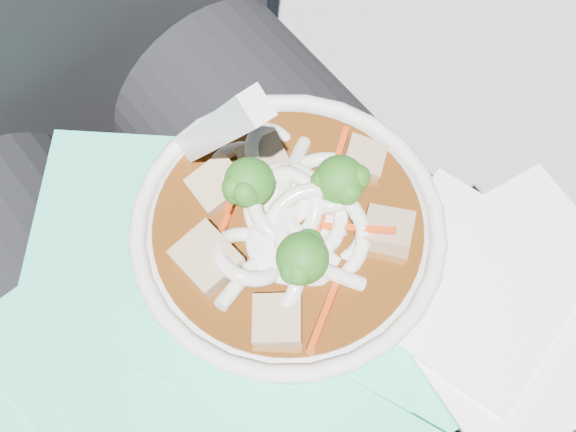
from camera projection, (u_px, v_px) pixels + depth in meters
stone_ledge at (194, 336)px, 0.87m from camera, size 1.05×0.60×0.42m
lap at (274, 369)px, 0.55m from camera, size 0.36×0.48×0.16m
person_body at (193, 254)px, 0.56m from camera, size 0.34×0.94×0.98m
plastic_bag at (248, 357)px, 0.46m from camera, size 0.34×0.39×0.02m
napkins at (504, 301)px, 0.46m from camera, size 0.16×0.17×0.01m
udon_bowl at (288, 251)px, 0.42m from camera, size 0.19×0.19×0.20m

